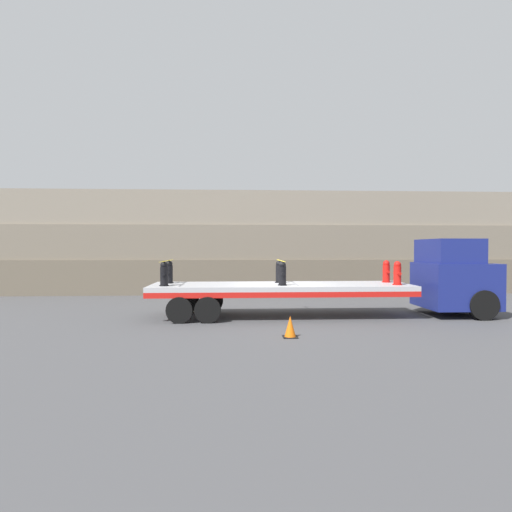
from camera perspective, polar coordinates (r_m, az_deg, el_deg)
name	(u,v)px	position (r m, az deg, el deg)	size (l,w,h in m)	color
ground_plane	(281,316)	(15.71, 3.55, -8.62)	(120.00, 120.00, 0.00)	#474749
rock_cliff	(265,243)	(24.25, 1.24, 1.92)	(60.00, 3.30, 5.98)	#665B4C
truck_cab	(456,277)	(17.72, 26.66, -2.75)	(2.57, 2.57, 3.02)	navy
flatbed_trailer	(266,290)	(15.51, 1.41, -4.86)	(9.97, 2.64, 1.27)	#B2B2B7
fire_hydrant_black_near_0	(164,274)	(15.09, -13.00, -2.53)	(0.35, 0.49, 0.90)	black
fire_hydrant_black_far_0	(169,272)	(16.20, -12.30, -2.28)	(0.35, 0.49, 0.90)	black
fire_hydrant_black_near_1	(282,274)	(14.96, 3.79, -2.54)	(0.35, 0.49, 0.90)	black
fire_hydrant_black_far_1	(279,272)	(16.07, 3.33, -2.28)	(0.35, 0.49, 0.90)	black
fire_hydrant_red_near_2	(397,273)	(16.06, 19.54, -2.35)	(0.35, 0.49, 0.90)	red
fire_hydrant_red_far_2	(386,272)	(17.10, 18.11, -2.13)	(0.35, 0.49, 0.90)	red
cargo_strap_rear	(167,261)	(15.62, -12.65, -0.68)	(0.05, 2.75, 0.01)	yellow
cargo_strap_middle	(281,261)	(15.49, 3.56, -0.67)	(0.05, 2.75, 0.01)	yellow
traffic_cone	(290,327)	(12.13, 4.91, -10.03)	(0.44, 0.44, 0.65)	black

